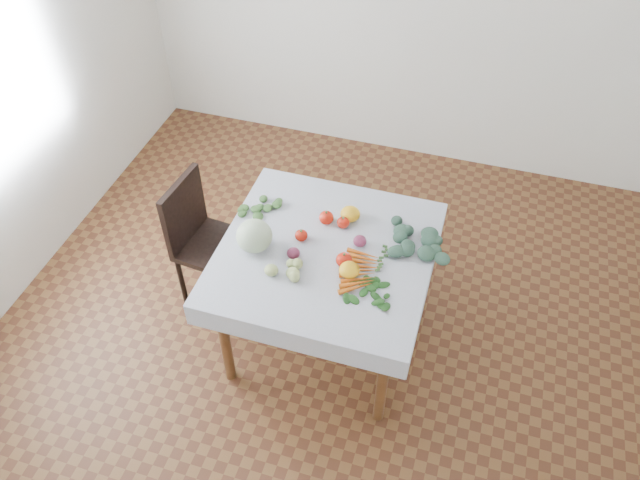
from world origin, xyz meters
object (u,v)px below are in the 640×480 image
at_px(cabbage, 254,236).
at_px(chair, 201,234).
at_px(heirloom_back, 350,214).
at_px(carrot_bunch, 361,271).
at_px(table, 326,264).

bearing_deg(cabbage, chair, 153.01).
distance_m(chair, heirloom_back, 0.95).
relative_size(chair, heirloom_back, 7.89).
height_order(heirloom_back, carrot_bunch, heirloom_back).
xyz_separation_m(table, chair, (-0.83, 0.15, -0.15)).
height_order(table, carrot_bunch, carrot_bunch).
distance_m(cabbage, carrot_bunch, 0.59).
bearing_deg(heirloom_back, carrot_bunch, -67.03).
bearing_deg(chair, cabbage, -26.99).
bearing_deg(carrot_bunch, cabbage, 179.22).
height_order(table, heirloom_back, heirloom_back).
bearing_deg(heirloom_back, cabbage, -139.68).
bearing_deg(table, carrot_bunch, -23.28).
xyz_separation_m(cabbage, carrot_bunch, (0.58, -0.01, -0.07)).
height_order(cabbage, heirloom_back, cabbage).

